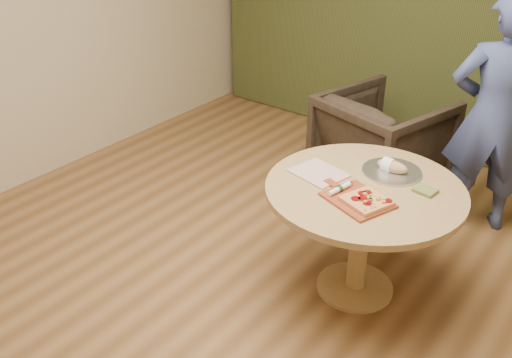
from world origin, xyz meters
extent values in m
cube|color=brown|center=(0.00, 0.00, -0.01)|extent=(5.00, 6.00, 0.02)
cylinder|color=tan|center=(0.40, 0.65, 0.01)|extent=(0.48, 0.48, 0.03)
cylinder|color=tan|center=(0.40, 0.65, 0.35)|extent=(0.12, 0.12, 0.68)
cylinder|color=tan|center=(0.40, 0.65, 0.73)|extent=(1.16, 1.16, 0.04)
cube|color=brown|center=(0.44, 0.48, 0.76)|extent=(0.42, 0.38, 0.01)
cube|color=brown|center=(0.23, 0.56, 0.76)|extent=(0.11, 0.08, 0.01)
cube|color=#E79B5A|center=(0.50, 0.48, 0.78)|extent=(0.28, 0.28, 0.02)
cylinder|color=#650609|center=(0.48, 0.47, 0.79)|extent=(0.05, 0.05, 0.00)
cylinder|color=#650609|center=(0.45, 0.45, 0.79)|extent=(0.05, 0.05, 0.00)
cylinder|color=#650609|center=(0.52, 0.44, 0.79)|extent=(0.05, 0.05, 0.00)
cylinder|color=#650609|center=(0.47, 0.55, 0.79)|extent=(0.04, 0.04, 0.00)
cylinder|color=#650609|center=(0.60, 0.53, 0.79)|extent=(0.05, 0.05, 0.00)
cylinder|color=#650609|center=(0.45, 0.52, 0.79)|extent=(0.05, 0.05, 0.00)
cube|color=#E4A055|center=(0.58, 0.52, 0.79)|extent=(0.03, 0.03, 0.01)
cube|color=#E4A055|center=(0.52, 0.47, 0.79)|extent=(0.03, 0.03, 0.01)
cube|color=#E4A055|center=(0.47, 0.51, 0.79)|extent=(0.02, 0.02, 0.01)
cube|color=#E4A055|center=(0.52, 0.48, 0.79)|extent=(0.03, 0.03, 0.01)
cube|color=#E4A055|center=(0.55, 0.52, 0.79)|extent=(0.03, 0.03, 0.01)
cube|color=#E4A055|center=(0.46, 0.56, 0.79)|extent=(0.02, 0.02, 0.01)
cube|color=#E4A055|center=(0.51, 0.44, 0.79)|extent=(0.02, 0.02, 0.01)
cube|color=#E4A055|center=(0.59, 0.50, 0.79)|extent=(0.02, 0.02, 0.01)
cube|color=#E4A055|center=(0.55, 0.51, 0.79)|extent=(0.02, 0.02, 0.01)
cube|color=#26651B|center=(0.44, 0.51, 0.79)|extent=(0.01, 0.01, 0.00)
cube|color=#26651B|center=(0.50, 0.52, 0.79)|extent=(0.01, 0.01, 0.00)
cube|color=#26651B|center=(0.54, 0.37, 0.79)|extent=(0.01, 0.01, 0.00)
cube|color=#26651B|center=(0.48, 0.44, 0.79)|extent=(0.01, 0.01, 0.00)
cube|color=#26651B|center=(0.57, 0.43, 0.79)|extent=(0.01, 0.01, 0.00)
cube|color=#26651B|center=(0.50, 0.51, 0.79)|extent=(0.01, 0.01, 0.00)
cube|color=#26651B|center=(0.50, 0.53, 0.79)|extent=(0.01, 0.01, 0.00)
cube|color=#26651B|center=(0.49, 0.56, 0.79)|extent=(0.01, 0.01, 0.00)
cube|color=#913E6B|center=(0.54, 0.46, 0.79)|extent=(0.03, 0.01, 0.00)
cube|color=#913E6B|center=(0.56, 0.42, 0.79)|extent=(0.03, 0.03, 0.00)
cube|color=#913E6B|center=(0.53, 0.44, 0.79)|extent=(0.03, 0.01, 0.00)
cylinder|color=white|center=(0.32, 0.50, 0.78)|extent=(0.06, 0.17, 0.03)
cylinder|color=#194C26|center=(0.32, 0.50, 0.78)|extent=(0.04, 0.03, 0.03)
cube|color=silver|center=(0.34, 0.59, 0.78)|extent=(0.02, 0.04, 0.00)
cube|color=white|center=(0.10, 0.62, 0.76)|extent=(0.35, 0.31, 0.01)
cylinder|color=silver|center=(0.44, 0.90, 0.75)|extent=(0.35, 0.35, 0.01)
cylinder|color=silver|center=(0.44, 0.90, 0.76)|extent=(0.36, 0.36, 0.02)
ellipsoid|color=tan|center=(0.44, 0.90, 0.79)|extent=(0.19, 0.08, 0.07)
cylinder|color=white|center=(0.41, 0.90, 0.79)|extent=(0.06, 0.09, 0.09)
cube|color=#515D29|center=(0.70, 0.81, 0.76)|extent=(0.13, 0.11, 0.02)
imported|color=black|center=(-0.10, 1.95, 0.44)|extent=(1.04, 1.00, 0.89)
imported|color=#3A4982|center=(0.72, 1.88, 0.86)|extent=(0.75, 0.67, 1.72)
camera|label=1|loc=(1.63, -1.98, 2.39)|focal=40.00mm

